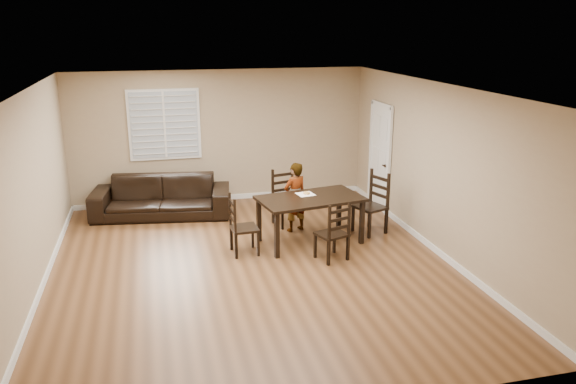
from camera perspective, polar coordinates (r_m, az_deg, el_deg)
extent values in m
plane|color=brown|center=(8.68, -3.66, -7.54)|extent=(7.00, 7.00, 0.00)
cube|color=tan|center=(11.59, -6.90, 5.60)|extent=(6.00, 0.04, 2.70)
cube|color=tan|center=(5.02, 3.33, -9.41)|extent=(6.00, 0.04, 2.70)
cube|color=tan|center=(8.27, -24.75, -0.35)|extent=(0.04, 7.00, 2.70)
cube|color=tan|center=(9.20, 14.90, 2.25)|extent=(0.04, 7.00, 2.70)
cube|color=white|center=(7.96, -4.02, 10.48)|extent=(6.00, 7.00, 0.04)
cube|color=white|center=(11.41, -12.44, 6.69)|extent=(1.40, 0.08, 1.40)
cube|color=white|center=(11.18, 9.32, 3.39)|extent=(0.06, 0.94, 2.05)
cylinder|color=#332114|center=(10.92, 9.77, 2.64)|extent=(0.06, 0.06, 0.02)
cube|color=white|center=(11.89, -6.67, -0.57)|extent=(6.00, 0.03, 0.10)
cube|color=white|center=(8.70, -23.61, -8.56)|extent=(0.03, 7.00, 0.10)
cube|color=white|center=(9.59, 14.24, -5.30)|extent=(0.03, 7.00, 0.10)
cube|color=black|center=(9.33, 2.28, -0.68)|extent=(1.84, 1.23, 0.05)
cube|color=black|center=(8.82, -1.14, -4.46)|extent=(0.08, 0.08, 0.75)
cube|color=black|center=(9.47, 7.51, -3.08)|extent=(0.08, 0.08, 0.75)
cube|color=black|center=(9.51, -2.97, -2.87)|extent=(0.08, 0.08, 0.75)
cube|color=black|center=(10.12, 5.20, -1.69)|extent=(0.08, 0.08, 0.75)
cube|color=black|center=(10.25, -0.06, -0.98)|extent=(0.55, 0.53, 0.04)
cube|color=black|center=(10.40, -0.56, -0.31)|extent=(0.46, 0.15, 1.03)
cube|color=black|center=(10.08, -0.58, -2.68)|extent=(0.05, 0.05, 0.42)
cube|color=black|center=(10.26, 1.41, -2.33)|extent=(0.05, 0.05, 0.42)
cube|color=black|center=(10.40, -1.51, -2.08)|extent=(0.05, 0.05, 0.42)
cube|color=black|center=(10.57, 0.44, -1.75)|extent=(0.05, 0.05, 0.42)
cube|color=black|center=(8.79, 4.46, -4.29)|extent=(0.54, 0.52, 0.04)
cube|color=black|center=(8.63, 5.20, -4.23)|extent=(0.42, 0.18, 0.97)
cube|color=black|center=(9.11, 4.72, -5.01)|extent=(0.05, 0.05, 0.40)
cube|color=black|center=(8.90, 2.78, -5.50)|extent=(0.05, 0.05, 0.40)
cube|color=black|center=(8.85, 6.09, -5.69)|extent=(0.05, 0.05, 0.40)
cube|color=black|center=(8.64, 4.12, -6.23)|extent=(0.05, 0.05, 0.40)
cube|color=black|center=(9.02, -4.45, -3.69)|extent=(0.44, 0.46, 0.04)
cube|color=black|center=(8.96, -5.63, -3.40)|extent=(0.06, 0.44, 0.98)
cube|color=black|center=(8.96, -3.05, -5.32)|extent=(0.04, 0.04, 0.40)
cube|color=black|center=(9.31, -3.62, -4.47)|extent=(0.04, 0.04, 0.40)
cube|color=black|center=(8.89, -5.27, -5.55)|extent=(0.04, 0.04, 0.40)
cube|color=black|center=(9.24, -5.76, -4.69)|extent=(0.04, 0.04, 0.40)
cube|color=black|center=(9.96, 8.33, -1.53)|extent=(0.61, 0.63, 0.04)
cube|color=black|center=(10.08, 9.21, -0.90)|extent=(0.22, 0.48, 1.10)
cube|color=black|center=(10.06, 6.62, -2.76)|extent=(0.06, 0.06, 0.45)
cube|color=black|center=(9.77, 8.27, -3.43)|extent=(0.06, 0.06, 0.45)
cube|color=black|center=(10.32, 8.26, -2.33)|extent=(0.06, 0.06, 0.45)
cube|color=black|center=(10.03, 9.93, -2.97)|extent=(0.06, 0.06, 0.45)
imported|color=gray|center=(9.90, 0.72, -0.52)|extent=(0.53, 0.45, 1.25)
cube|color=white|center=(9.48, 1.78, -0.22)|extent=(0.32, 0.32, 0.00)
torus|color=gold|center=(9.49, 1.90, -0.09)|extent=(0.11, 0.11, 0.04)
torus|color=white|center=(9.48, 1.90, -0.02)|extent=(0.10, 0.10, 0.02)
imported|color=black|center=(11.03, -12.73, -0.48)|extent=(2.70, 1.38, 0.75)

